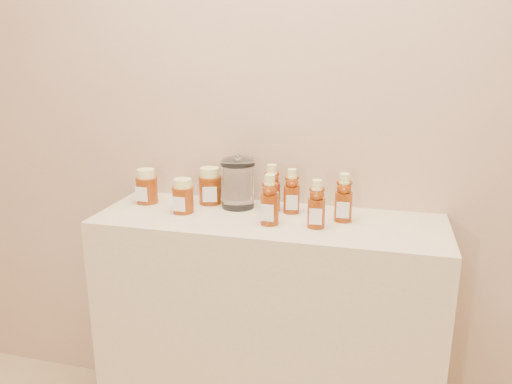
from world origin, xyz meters
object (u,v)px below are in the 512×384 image
(bear_bottle_back_left, at_px, (272,185))
(glass_canister, at_px, (238,182))
(bear_bottle_front_left, at_px, (270,196))
(honey_jar_left, at_px, (147,186))
(display_table, at_px, (267,334))

(bear_bottle_back_left, relative_size, glass_canister, 0.98)
(bear_bottle_front_left, bearing_deg, honey_jar_left, 168.35)
(display_table, distance_m, bear_bottle_back_left, 0.55)
(bear_bottle_front_left, distance_m, honey_jar_left, 0.52)
(honey_jar_left, bearing_deg, bear_bottle_back_left, 7.55)
(honey_jar_left, relative_size, glass_canister, 0.67)
(bear_bottle_back_left, distance_m, glass_canister, 0.13)
(bear_bottle_front_left, bearing_deg, glass_canister, 137.11)
(bear_bottle_back_left, height_order, bear_bottle_front_left, same)
(bear_bottle_front_left, height_order, glass_canister, glass_canister)
(bear_bottle_back_left, bearing_deg, honey_jar_left, 165.90)
(bear_bottle_back_left, xyz_separation_m, bear_bottle_front_left, (0.03, -0.14, 0.00))
(bear_bottle_front_left, distance_m, glass_canister, 0.22)
(bear_bottle_front_left, bearing_deg, display_table, 109.47)
(bear_bottle_back_left, height_order, glass_canister, glass_canister)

